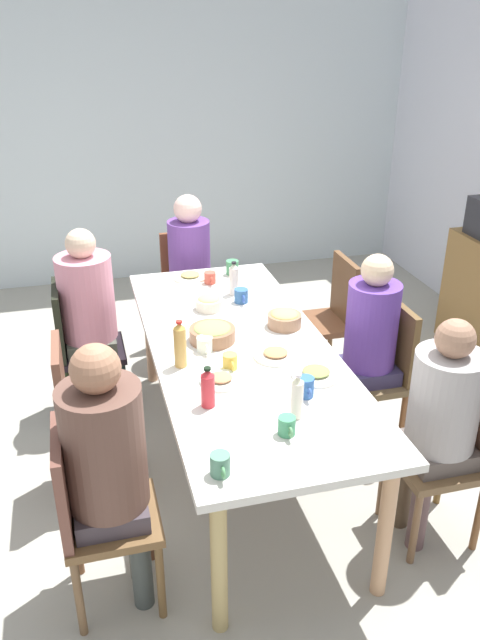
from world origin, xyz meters
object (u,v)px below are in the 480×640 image
(person_2, at_px, (441,413))
(bowl_0, at_px, (212,333))
(cup_7, at_px, (210,278))
(plate_0, at_px, (190,276))
(person_1, at_px, (369,337))
(cup_5, at_px, (205,344))
(person_6, at_px, (190,261))
(cup_2, at_px, (287,426))
(person_4, at_px, (89,306))
(plate_2, at_px, (316,373))
(bottle_3, at_px, (208,388))
(dining_table, at_px, (240,357))
(cup_0, at_px, (220,465))
(bottle_0, at_px, (180,345))
(cup_4, at_px, (232,268))
(chair_5, at_px, (92,510))
(chair_1, at_px, (380,368))
(person_5, at_px, (107,457))
(plate_3, at_px, (221,380))
(chair_6, at_px, (189,284))
(bottle_2, at_px, (297,397))
(chair_4, at_px, (79,343))
(bottle_1, at_px, (234,279))
(cup_6, at_px, (306,387))
(bowl_1, at_px, (284,319))
(chair_3, at_px, (330,314))
(chair_2, at_px, (452,446))
(plate_1, at_px, (276,354))
(chair_0, at_px, (84,409))
(bowl_2, at_px, (209,303))
(cup_3, at_px, (241,296))
(cup_1, at_px, (230,362))

(person_2, height_order, bowl_0, person_2)
(cup_7, bearing_deg, plate_0, -137.97)
(person_1, height_order, cup_5, person_1)
(person_6, bearing_deg, cup_2, -0.36)
(person_4, relative_size, plate_2, 5.10)
(person_6, height_order, bottle_3, person_6)
(dining_table, relative_size, cup_0, 20.26)
(cup_7, xyz_separation_m, bottle_0, (1.03, -0.38, 0.08))
(bottle_0, bearing_deg, cup_4, 154.04)
(chair_5, xyz_separation_m, plate_0, (-1.79, 0.77, 0.28))
(chair_1, relative_size, person_6, 0.73)
(person_2, height_order, cup_7, person_2)
(person_5, distance_m, plate_3, 0.72)
(person_6, height_order, cup_4, person_6)
(plate_2, relative_size, bowl_0, 0.98)
(person_4, distance_m, cup_7, 0.80)
(chair_6, height_order, plate_2, chair_6)
(cup_0, bearing_deg, plate_2, 133.97)
(cup_5, bearing_deg, chair_6, 172.83)
(bottle_2, bearing_deg, chair_4, -148.42)
(bottle_0, xyz_separation_m, bottle_1, (-0.82, 0.49, -0.02))
(plate_0, bearing_deg, cup_6, 8.76)
(person_2, height_order, plate_2, person_2)
(bowl_1, bearing_deg, person_5, -48.73)
(chair_3, xyz_separation_m, person_4, (-0.00, -1.61, 0.24))
(plate_3, distance_m, bowl_1, 0.70)
(chair_2, relative_size, plate_3, 4.41)
(cup_6, bearing_deg, plate_0, -171.24)
(bottle_1, bearing_deg, chair_3, 97.69)
(plate_0, distance_m, cup_4, 0.30)
(plate_2, relative_size, plate_3, 1.20)
(plate_1, distance_m, cup_5, 0.38)
(person_4, xyz_separation_m, person_5, (1.55, -0.00, 0.01))
(chair_1, relative_size, chair_2, 1.00)
(bowl_0, xyz_separation_m, cup_2, (0.92, 0.12, -0.01))
(chair_0, height_order, bowl_2, chair_0)
(chair_2, xyz_separation_m, person_6, (-2.23, -0.85, 0.23))
(chair_2, bearing_deg, cup_4, -160.46)
(plate_0, bearing_deg, plate_1, 10.69)
(cup_4, bearing_deg, plate_2, 2.62)
(plate_0, relative_size, bottle_0, 0.91)
(person_2, bearing_deg, cup_3, -155.27)
(person_2, xyz_separation_m, bowl_2, (-1.27, -0.82, 0.10))
(cup_1, xyz_separation_m, bottle_2, (0.48, 0.18, 0.06))
(chair_0, relative_size, bottle_3, 4.52)
(person_1, distance_m, cup_3, 0.82)
(chair_2, bearing_deg, plate_3, -112.60)
(chair_1, bearing_deg, plate_0, -137.56)
(plate_1, relative_size, bowl_0, 0.92)
(person_5, bearing_deg, person_1, 117.06)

